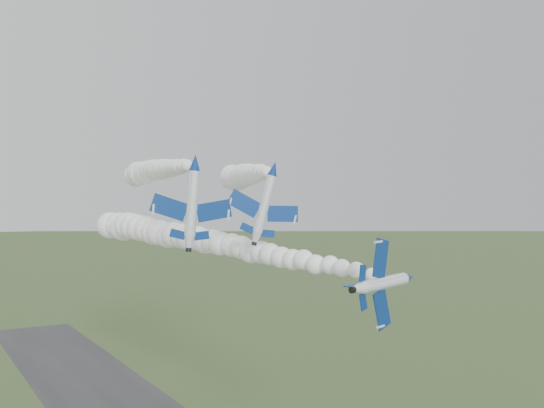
% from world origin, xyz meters
% --- Properties ---
extents(jet_lead, '(4.26, 12.23, 10.19)m').
position_xyz_m(jet_lead, '(15.62, -2.00, 31.97)').
color(jet_lead, silver).
extents(smoke_trail_jet_lead, '(23.29, 74.97, 5.66)m').
position_xyz_m(smoke_trail_jet_lead, '(7.94, 37.85, 34.42)').
color(smoke_trail_jet_lead, white).
extents(jet_pair_left, '(11.10, 13.08, 3.28)m').
position_xyz_m(jet_pair_left, '(-2.96, 19.17, 46.45)').
color(jet_pair_left, silver).
extents(smoke_trail_jet_pair_left, '(17.40, 61.31, 5.15)m').
position_xyz_m(smoke_trail_jet_pair_left, '(3.81, 52.53, 47.22)').
color(smoke_trail_jet_pair_left, white).
extents(jet_pair_right, '(10.42, 12.41, 3.88)m').
position_xyz_m(jet_pair_right, '(10.13, 20.28, 46.12)').
color(jet_pair_right, silver).
extents(smoke_trail_jet_pair_right, '(23.55, 50.87, 5.62)m').
position_xyz_m(smoke_trail_jet_pair_right, '(20.42, 47.36, 46.56)').
color(smoke_trail_jet_pair_right, white).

